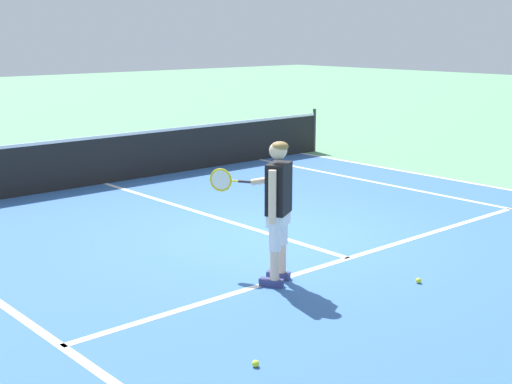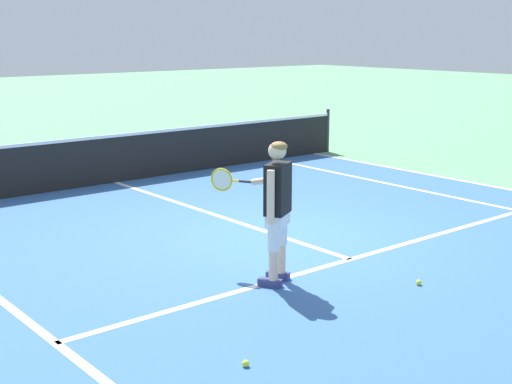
% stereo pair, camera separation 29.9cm
% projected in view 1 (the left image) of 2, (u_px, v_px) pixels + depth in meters
% --- Properties ---
extents(ground_plane, '(80.00, 80.00, 0.00)m').
position_uv_depth(ground_plane, '(274.00, 236.00, 10.55)').
color(ground_plane, '#609E70').
extents(court_inner_surface, '(10.98, 11.29, 0.00)m').
position_uv_depth(court_inner_surface, '(298.00, 243.00, 10.18)').
color(court_inner_surface, '#3866A8').
rests_on(court_inner_surface, ground).
extents(line_service, '(8.23, 0.10, 0.01)m').
position_uv_depth(line_service, '(348.00, 258.00, 9.48)').
color(line_service, white).
rests_on(line_service, ground).
extents(line_centre_service, '(0.10, 6.40, 0.01)m').
position_uv_depth(line_centre_service, '(203.00, 213.00, 11.82)').
color(line_centre_service, white).
rests_on(line_centre_service, ground).
extents(line_singles_left, '(0.10, 10.89, 0.01)m').
position_uv_depth(line_singles_left, '(20.00, 317.00, 7.53)').
color(line_singles_left, white).
rests_on(line_singles_left, ground).
extents(line_singles_right, '(0.10, 10.89, 0.01)m').
position_uv_depth(line_singles_right, '(461.00, 199.00, 12.83)').
color(line_singles_right, white).
rests_on(line_singles_right, ground).
extents(line_doubles_right, '(0.10, 10.89, 0.01)m').
position_uv_depth(line_doubles_right, '(501.00, 188.00, 13.72)').
color(line_doubles_right, white).
rests_on(line_doubles_right, ground).
extents(tennis_net, '(11.96, 0.08, 1.07)m').
position_uv_depth(tennis_net, '(104.00, 159.00, 14.06)').
color(tennis_net, '#333338').
rests_on(tennis_net, ground).
extents(tennis_player, '(0.55, 1.23, 1.71)m').
position_uv_depth(tennis_player, '(276.00, 202.00, 8.36)').
color(tennis_player, navy).
rests_on(tennis_player, ground).
extents(tennis_ball_near_feet, '(0.07, 0.07, 0.07)m').
position_uv_depth(tennis_ball_near_feet, '(418.00, 281.00, 8.54)').
color(tennis_ball_near_feet, '#CCE02D').
rests_on(tennis_ball_near_feet, ground).
extents(tennis_ball_by_baseline, '(0.07, 0.07, 0.07)m').
position_uv_depth(tennis_ball_by_baseline, '(256.00, 364.00, 6.40)').
color(tennis_ball_by_baseline, '#CCE02D').
rests_on(tennis_ball_by_baseline, ground).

